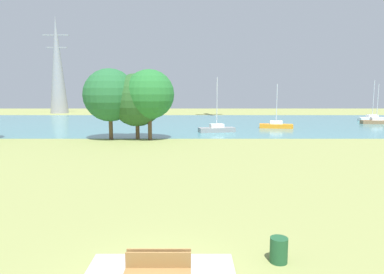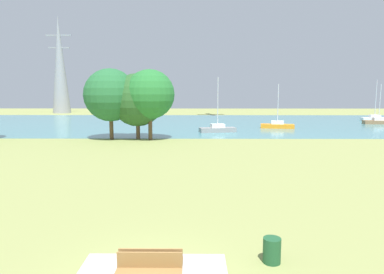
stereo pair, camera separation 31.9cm
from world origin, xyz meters
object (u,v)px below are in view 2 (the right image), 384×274
object	(u,v)px
tree_east_near	(150,94)
sailboat_white	(375,118)
litter_bin	(272,250)
bench_facing_water	(152,263)
electricity_pylon	(60,65)
sailboat_orange	(277,125)
sailboat_gray	(218,129)
tree_west_near	(137,100)
sailboat_brown	(379,121)
tree_east_far	(110,95)
bench_facing_inland	(149,273)

from	to	relation	value
tree_east_near	sailboat_white	bearing A→B (deg)	34.06
litter_bin	sailboat_white	bearing A→B (deg)	60.09
bench_facing_water	electricity_pylon	distance (m)	85.11
sailboat_orange	electricity_pylon	size ratio (longest dim) A/B	0.27
electricity_pylon	sailboat_gray	bearing A→B (deg)	-48.46
bench_facing_water	sailboat_gray	world-z (taller)	sailboat_gray
sailboat_gray	tree_west_near	world-z (taller)	tree_west_near
sailboat_brown	electricity_pylon	size ratio (longest dim) A/B	0.28
electricity_pylon	tree_west_near	bearing A→B (deg)	-60.45
bench_facing_water	sailboat_white	world-z (taller)	sailboat_white
tree_east_near	electricity_pylon	distance (m)	57.29
sailboat_orange	tree_east_far	bearing A→B (deg)	-150.71
bench_facing_inland	sailboat_gray	world-z (taller)	sailboat_gray
litter_bin	sailboat_gray	xyz separation A→B (m)	(0.56, 35.21, 0.07)
tree_west_near	tree_east_near	distance (m)	1.81
tree_east_near	sailboat_orange	bearing A→B (deg)	36.13
litter_bin	sailboat_brown	size ratio (longest dim) A/B	0.12
litter_bin	tree_east_near	xyz separation A→B (m)	(-7.42, 27.77, 4.66)
litter_bin	tree_east_near	bearing A→B (deg)	104.96
bench_facing_water	sailboat_brown	xyz separation A→B (m)	(31.82, 48.10, -0.01)
tree_east_near	bench_facing_water	bearing A→B (deg)	-82.55
bench_facing_inland	sailboat_brown	bearing A→B (deg)	56.80
bench_facing_water	electricity_pylon	xyz separation A→B (m)	(-32.60, 77.77, 11.55)
sailboat_white	sailboat_brown	size ratio (longest dim) A/B	1.13
sailboat_white	tree_east_near	bearing A→B (deg)	-145.94
tree_west_near	sailboat_gray	bearing A→B (deg)	35.11
tree_east_near	electricity_pylon	bearing A→B (deg)	120.48
sailboat_gray	sailboat_orange	distance (m)	10.44
sailboat_white	sailboat_gray	world-z (taller)	sailboat_white
litter_bin	sailboat_gray	distance (m)	35.22
sailboat_orange	sailboat_gray	bearing A→B (deg)	-151.08
sailboat_white	tree_west_near	size ratio (longest dim) A/B	1.01
bench_facing_inland	tree_west_near	world-z (taller)	tree_west_near
bench_facing_inland	litter_bin	xyz separation A→B (m)	(3.66, 1.53, -0.07)
sailboat_gray	tree_west_near	size ratio (longest dim) A/B	0.98
sailboat_gray	litter_bin	bearing A→B (deg)	-90.91
bench_facing_inland	tree_east_far	distance (m)	31.14
bench_facing_inland	sailboat_orange	size ratio (longest dim) A/B	0.28
sailboat_brown	sailboat_orange	world-z (taller)	sailboat_brown
bench_facing_inland	tree_east_far	xyz separation A→B (m)	(-8.21, 29.70, 4.51)
sailboat_gray	electricity_pylon	xyz separation A→B (m)	(-36.82, 41.57, 11.55)
sailboat_brown	bench_facing_water	bearing A→B (deg)	-123.49
sailboat_orange	electricity_pylon	distance (m)	59.83
tree_west_near	tree_east_near	bearing A→B (deg)	-27.46
bench_facing_water	bench_facing_inland	size ratio (longest dim) A/B	1.00
sailboat_gray	sailboat_brown	bearing A→B (deg)	23.31
sailboat_white	sailboat_brown	distance (m)	7.07
litter_bin	electricity_pylon	distance (m)	85.70
bench_facing_water	sailboat_brown	bearing A→B (deg)	56.51
litter_bin	sailboat_brown	distance (m)	54.89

